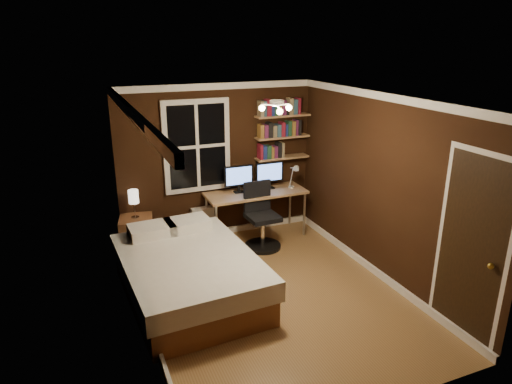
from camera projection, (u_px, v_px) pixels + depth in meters
name	position (u px, v px, depth m)	size (l,w,h in m)	color
floor	(271.00, 294.00, 5.90)	(4.20, 4.20, 0.00)	brown
wall_back	(218.00, 162.00, 7.34)	(3.20, 0.04, 2.50)	black
wall_left	(137.00, 223.00, 4.92)	(0.04, 4.20, 2.50)	black
wall_right	(381.00, 188.00, 6.08)	(0.04, 4.20, 2.50)	black
ceiling	(273.00, 99.00, 5.10)	(3.20, 4.20, 0.02)	white
window	(197.00, 146.00, 7.08)	(1.06, 0.06, 1.46)	white
door	(470.00, 251.00, 4.79)	(0.03, 0.82, 2.05)	black
door_knob	(491.00, 266.00, 4.52)	(0.06, 0.06, 0.06)	gold
ceiling_fixture	(277.00, 109.00, 5.04)	(0.44, 0.44, 0.18)	beige
bookshelf_lower	(282.00, 157.00, 7.62)	(0.92, 0.22, 0.03)	tan
books_row_lower	(282.00, 150.00, 7.58)	(0.42, 0.16, 0.23)	maroon
bookshelf_middle	(282.00, 137.00, 7.51)	(0.92, 0.22, 0.03)	tan
books_row_middle	(282.00, 129.00, 7.47)	(0.66, 0.16, 0.23)	navy
bookshelf_upper	(283.00, 116.00, 7.40)	(0.92, 0.22, 0.03)	tan
books_row_upper	(283.00, 108.00, 7.36)	(0.66, 0.16, 0.23)	#224F33
bed	(189.00, 274.00, 5.76)	(1.67, 2.24, 0.73)	brown
nightstand	(137.00, 236.00, 6.92)	(0.48, 0.48, 0.59)	brown
bedside_lamp	(134.00, 204.00, 6.75)	(0.15, 0.15, 0.43)	beige
radiator	(203.00, 223.00, 7.44)	(0.36, 0.13, 0.55)	silver
desk	(256.00, 195.00, 7.41)	(1.64, 0.62, 0.78)	tan
monitor_left	(239.00, 179.00, 7.29)	(0.48, 0.12, 0.45)	black
monitor_right	(269.00, 175.00, 7.49)	(0.48, 0.12, 0.45)	black
desk_lamp	(294.00, 176.00, 7.47)	(0.14, 0.32, 0.44)	silver
office_chair	(261.00, 223.00, 7.14)	(0.57, 0.57, 1.04)	black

